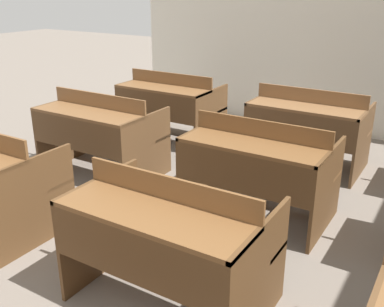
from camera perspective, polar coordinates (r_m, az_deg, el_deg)
The scene contains 6 objects.
wall_back at distance 6.29m, azimuth 18.38°, elevation 15.06°, with size 6.02×0.06×2.83m.
bench_second_center at distance 2.80m, azimuth -3.07°, elevation -10.62°, with size 1.21×0.80×0.88m.
bench_third_left at distance 4.83m, azimuth -11.70°, elevation 2.84°, with size 1.21×0.80×0.88m.
bench_third_center at distance 3.87m, azimuth 8.36°, elevation -1.53°, with size 1.21×0.80×0.88m.
bench_back_left at distance 5.82m, azimuth -2.85°, elevation 6.31°, with size 1.21×0.80×0.88m.
bench_back_center at distance 5.08m, azimuth 14.45°, elevation 3.50°, with size 1.21×0.80×0.88m.
Camera 1 is at (1.50, 0.75, 1.94)m, focal length 42.00 mm.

